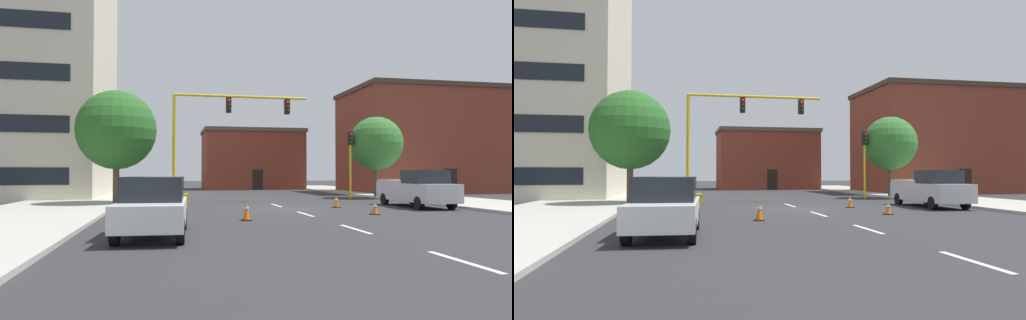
% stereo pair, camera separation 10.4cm
% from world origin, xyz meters
% --- Properties ---
extents(ground_plane, '(160.00, 160.00, 0.00)m').
position_xyz_m(ground_plane, '(0.00, 0.00, 0.00)').
color(ground_plane, '#2D2D30').
extents(sidewalk_left, '(6.00, 56.00, 0.14)m').
position_xyz_m(sidewalk_left, '(-11.75, 8.00, 0.07)').
color(sidewalk_left, '#B2ADA3').
rests_on(sidewalk_left, ground_plane).
extents(sidewalk_right, '(6.00, 56.00, 0.14)m').
position_xyz_m(sidewalk_right, '(11.75, 8.00, 0.07)').
color(sidewalk_right, '#B2ADA3').
rests_on(sidewalk_right, ground_plane).
extents(lane_stripe_seg_0, '(0.16, 2.40, 0.01)m').
position_xyz_m(lane_stripe_seg_0, '(0.00, -14.00, 0.00)').
color(lane_stripe_seg_0, silver).
rests_on(lane_stripe_seg_0, ground_plane).
extents(lane_stripe_seg_1, '(0.16, 2.40, 0.01)m').
position_xyz_m(lane_stripe_seg_1, '(0.00, -8.50, 0.00)').
color(lane_stripe_seg_1, silver).
rests_on(lane_stripe_seg_1, ground_plane).
extents(lane_stripe_seg_2, '(0.16, 2.40, 0.01)m').
position_xyz_m(lane_stripe_seg_2, '(0.00, -3.00, 0.00)').
color(lane_stripe_seg_2, silver).
rests_on(lane_stripe_seg_2, ground_plane).
extents(lane_stripe_seg_3, '(0.16, 2.40, 0.01)m').
position_xyz_m(lane_stripe_seg_3, '(0.00, 2.50, 0.00)').
color(lane_stripe_seg_3, silver).
rests_on(lane_stripe_seg_3, ground_plane).
extents(building_tall_left, '(15.86, 13.65, 23.29)m').
position_xyz_m(building_tall_left, '(-18.53, 14.30, 11.65)').
color(building_tall_left, beige).
rests_on(building_tall_left, ground_plane).
extents(building_brick_center, '(11.31, 7.43, 6.78)m').
position_xyz_m(building_brick_center, '(3.41, 28.60, 3.40)').
color(building_brick_center, brown).
rests_on(building_brick_center, ground_plane).
extents(building_row_right, '(13.92, 9.48, 9.72)m').
position_xyz_m(building_row_right, '(17.55, 16.48, 4.87)').
color(building_row_right, brown).
rests_on(building_row_right, ground_plane).
extents(traffic_signal_gantry, '(9.47, 1.20, 6.83)m').
position_xyz_m(traffic_signal_gantry, '(-4.48, 5.97, 2.27)').
color(traffic_signal_gantry, yellow).
rests_on(traffic_signal_gantry, ground_plane).
extents(traffic_light_pole_right, '(0.32, 0.47, 4.80)m').
position_xyz_m(traffic_light_pole_right, '(6.79, 7.89, 3.53)').
color(traffic_light_pole_right, yellow).
rests_on(traffic_light_pole_right, ground_plane).
extents(tree_left_near, '(4.54, 4.54, 6.59)m').
position_xyz_m(tree_left_near, '(-8.98, 4.39, 4.31)').
color(tree_left_near, brown).
rests_on(tree_left_near, ground_plane).
extents(tree_right_mid, '(3.92, 3.92, 5.99)m').
position_xyz_m(tree_right_mid, '(8.96, 8.30, 4.01)').
color(tree_right_mid, brown).
rests_on(tree_right_mid, ground_plane).
extents(pickup_truck_silver, '(2.04, 5.41, 1.99)m').
position_xyz_m(pickup_truck_silver, '(7.17, -0.17, 0.97)').
color(pickup_truck_silver, '#BCBCC1').
rests_on(pickup_truck_silver, ground_plane).
extents(sedan_white_near_left, '(2.10, 4.60, 1.74)m').
position_xyz_m(sedan_white_near_left, '(-6.47, -8.96, 0.89)').
color(sedan_white_near_left, white).
rests_on(sedan_white_near_left, ground_plane).
extents(traffic_cone_roadside_a, '(0.36, 0.36, 0.59)m').
position_xyz_m(traffic_cone_roadside_a, '(2.96, -3.82, 0.29)').
color(traffic_cone_roadside_a, black).
rests_on(traffic_cone_roadside_a, ground_plane).
extents(traffic_cone_roadside_b, '(0.36, 0.36, 0.66)m').
position_xyz_m(traffic_cone_roadside_b, '(2.74, 0.25, 0.32)').
color(traffic_cone_roadside_b, black).
rests_on(traffic_cone_roadside_b, ground_plane).
extents(traffic_cone_roadside_c, '(0.36, 0.36, 0.76)m').
position_xyz_m(traffic_cone_roadside_c, '(-3.07, -5.20, 0.37)').
color(traffic_cone_roadside_c, black).
rests_on(traffic_cone_roadside_c, ground_plane).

